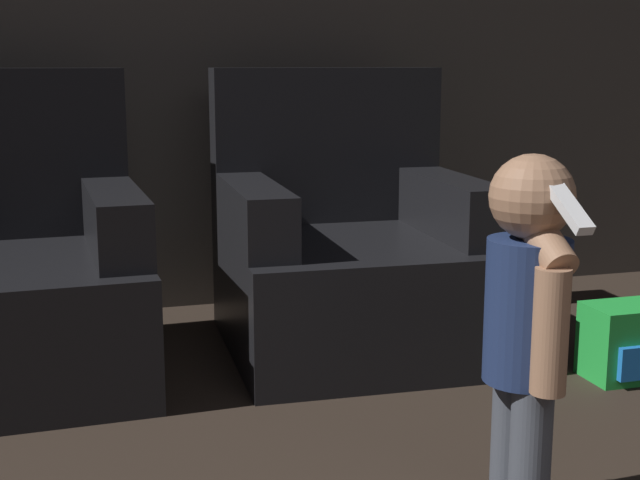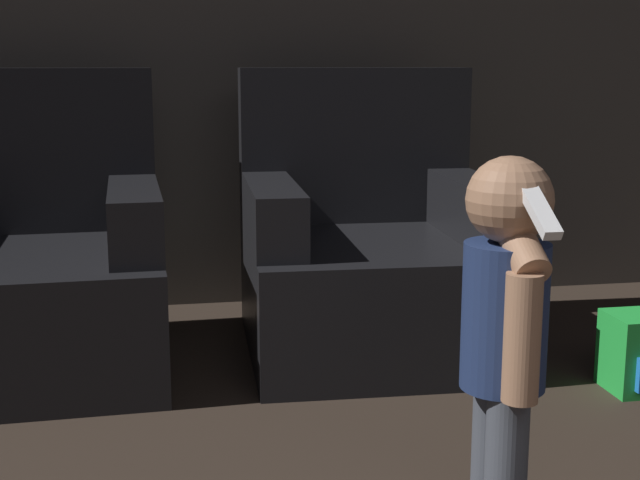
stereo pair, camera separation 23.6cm
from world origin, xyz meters
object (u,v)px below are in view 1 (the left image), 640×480
person_toddler (528,311)px  armchair_right (347,256)px  armchair_left (3,277)px  toy_backpack (625,342)px

person_toddler → armchair_right: bearing=-177.0°
armchair_right → person_toddler: bearing=-89.1°
person_toddler → armchair_left: bearing=-135.2°
armchair_right → person_toddler: (-0.03, -1.31, 0.16)m
armchair_left → person_toddler: bearing=-51.4°
person_toddler → toy_backpack: person_toddler is taller
armchair_right → person_toddler: size_ratio=1.20×
armchair_left → toy_backpack: size_ratio=4.01×
armchair_right → toy_backpack: bearing=-36.9°
armchair_left → person_toddler: (1.11, -1.31, 0.16)m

